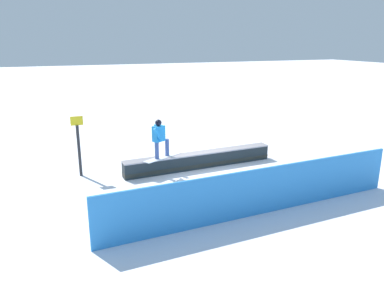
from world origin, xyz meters
name	(u,v)px	position (x,y,z in m)	size (l,w,h in m)	color
ground_plane	(200,167)	(0.00, 0.00, 0.00)	(120.00, 120.00, 0.00)	white
grind_box	(200,161)	(0.00, 0.00, 0.26)	(5.66, 0.71, 0.57)	#1E2628
snowboarder	(160,138)	(1.53, 0.11, 1.30)	(1.48, 0.95, 1.36)	silver
safety_fence	(260,192)	(0.00, 4.05, 0.64)	(8.80, 0.06, 1.29)	#2D85DB
trail_marker	(79,145)	(4.10, -0.74, 1.10)	(0.40, 0.10, 2.06)	#262628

